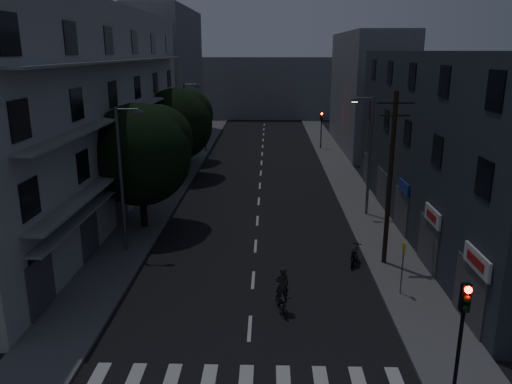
{
  "coord_description": "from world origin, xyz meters",
  "views": [
    {
      "loc": [
        0.73,
        -16.19,
        11.01
      ],
      "look_at": [
        0.0,
        12.0,
        3.0
      ],
      "focal_mm": 35.0,
      "sensor_mm": 36.0,
      "label": 1
    }
  ],
  "objects_px": {
    "utility_pole": "(390,176)",
    "motorcycle": "(355,257)",
    "cyclist": "(282,297)",
    "bus_stop_sign": "(403,259)",
    "traffic_signal_near": "(463,319)"
  },
  "relations": [
    {
      "from": "bus_stop_sign",
      "to": "motorcycle",
      "type": "xyz_separation_m",
      "value": [
        -1.53,
        3.57,
        -1.45
      ]
    },
    {
      "from": "utility_pole",
      "to": "motorcycle",
      "type": "xyz_separation_m",
      "value": [
        -1.55,
        -0.0,
        -4.43
      ]
    },
    {
      "from": "utility_pole",
      "to": "cyclist",
      "type": "bearing_deg",
      "value": -137.28
    },
    {
      "from": "traffic_signal_near",
      "to": "utility_pole",
      "type": "distance_m",
      "value": 11.09
    },
    {
      "from": "bus_stop_sign",
      "to": "motorcycle",
      "type": "relative_size",
      "value": 1.52
    },
    {
      "from": "bus_stop_sign",
      "to": "motorcycle",
      "type": "bearing_deg",
      "value": 113.21
    },
    {
      "from": "cyclist",
      "to": "bus_stop_sign",
      "type": "bearing_deg",
      "value": 1.04
    },
    {
      "from": "traffic_signal_near",
      "to": "bus_stop_sign",
      "type": "distance_m",
      "value": 7.48
    },
    {
      "from": "traffic_signal_near",
      "to": "motorcycle",
      "type": "height_order",
      "value": "traffic_signal_near"
    },
    {
      "from": "utility_pole",
      "to": "motorcycle",
      "type": "relative_size",
      "value": 5.43
    },
    {
      "from": "traffic_signal_near",
      "to": "utility_pole",
      "type": "xyz_separation_m",
      "value": [
        0.19,
        10.94,
        1.77
      ]
    },
    {
      "from": "traffic_signal_near",
      "to": "utility_pole",
      "type": "height_order",
      "value": "utility_pole"
    },
    {
      "from": "traffic_signal_near",
      "to": "motorcycle",
      "type": "xyz_separation_m",
      "value": [
        -1.37,
        10.94,
        -2.66
      ]
    },
    {
      "from": "motorcycle",
      "to": "cyclist",
      "type": "height_order",
      "value": "cyclist"
    },
    {
      "from": "utility_pole",
      "to": "cyclist",
      "type": "distance_m",
      "value": 8.64
    }
  ]
}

